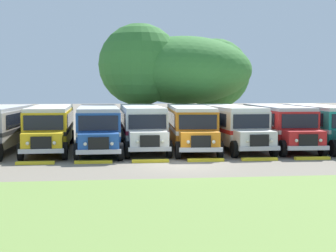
# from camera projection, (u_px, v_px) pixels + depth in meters

# --- Properties ---
(ground_plane) EXTENTS (220.00, 220.00, 0.00)m
(ground_plane) POSITION_uv_depth(u_px,v_px,m) (181.00, 165.00, 25.86)
(ground_plane) COLOR slate
(foreground_grass_strip) EXTENTS (80.00, 10.70, 0.01)m
(foreground_grass_strip) POSITION_uv_depth(u_px,v_px,m) (220.00, 206.00, 16.65)
(foreground_grass_strip) COLOR olive
(foreground_grass_strip) RESTS_ON ground_plane
(parked_bus_slot_0) EXTENTS (3.06, 10.89, 2.82)m
(parked_bus_slot_0) POSITION_uv_depth(u_px,v_px,m) (0.00, 126.00, 31.56)
(parked_bus_slot_0) COLOR #9E9993
(parked_bus_slot_0) RESTS_ON ground_plane
(parked_bus_slot_1) EXTENTS (2.96, 10.87, 2.82)m
(parked_bus_slot_1) POSITION_uv_depth(u_px,v_px,m) (50.00, 126.00, 32.16)
(parked_bus_slot_1) COLOR yellow
(parked_bus_slot_1) RESTS_ON ground_plane
(parked_bus_slot_2) EXTENTS (2.91, 10.87, 2.82)m
(parked_bus_slot_2) POSITION_uv_depth(u_px,v_px,m) (98.00, 126.00, 31.87)
(parked_bus_slot_2) COLOR #23519E
(parked_bus_slot_2) RESTS_ON ground_plane
(parked_bus_slot_3) EXTENTS (2.84, 10.86, 2.82)m
(parked_bus_slot_3) POSITION_uv_depth(u_px,v_px,m) (142.00, 125.00, 33.00)
(parked_bus_slot_3) COLOR silver
(parked_bus_slot_3) RESTS_ON ground_plane
(parked_bus_slot_4) EXTENTS (3.18, 10.91, 2.82)m
(parked_bus_slot_4) POSITION_uv_depth(u_px,v_px,m) (190.00, 125.00, 32.83)
(parked_bus_slot_4) COLOR orange
(parked_bus_slot_4) RESTS_ON ground_plane
(parked_bus_slot_5) EXTENTS (3.13, 10.90, 2.82)m
(parked_bus_slot_5) POSITION_uv_depth(u_px,v_px,m) (230.00, 124.00, 33.31)
(parked_bus_slot_5) COLOR silver
(parked_bus_slot_5) RESTS_ON ground_plane
(parked_bus_slot_6) EXTENTS (2.97, 10.88, 2.82)m
(parked_bus_slot_6) POSITION_uv_depth(u_px,v_px,m) (278.00, 124.00, 33.60)
(parked_bus_slot_6) COLOR red
(parked_bus_slot_6) RESTS_ON ground_plane
(parked_bus_slot_7) EXTENTS (3.00, 10.88, 2.82)m
(parked_bus_slot_7) POSITION_uv_depth(u_px,v_px,m) (321.00, 124.00, 33.73)
(parked_bus_slot_7) COLOR teal
(parked_bus_slot_7) RESTS_ON ground_plane
(curb_wheelstop_1) EXTENTS (2.00, 0.36, 0.15)m
(curb_wheelstop_1) POSITION_uv_depth(u_px,v_px,m) (35.00, 163.00, 25.95)
(curb_wheelstop_1) COLOR yellow
(curb_wheelstop_1) RESTS_ON ground_plane
(curb_wheelstop_2) EXTENTS (2.00, 0.36, 0.15)m
(curb_wheelstop_2) POSITION_uv_depth(u_px,v_px,m) (94.00, 162.00, 26.30)
(curb_wheelstop_2) COLOR yellow
(curb_wheelstop_2) RESTS_ON ground_plane
(curb_wheelstop_3) EXTENTS (2.00, 0.36, 0.15)m
(curb_wheelstop_3) POSITION_uv_depth(u_px,v_px,m) (150.00, 161.00, 26.65)
(curb_wheelstop_3) COLOR yellow
(curb_wheelstop_3) RESTS_ON ground_plane
(curb_wheelstop_4) EXTENTS (2.00, 0.36, 0.15)m
(curb_wheelstop_4) POSITION_uv_depth(u_px,v_px,m) (206.00, 160.00, 27.00)
(curb_wheelstop_4) COLOR yellow
(curb_wheelstop_4) RESTS_ON ground_plane
(curb_wheelstop_5) EXTENTS (2.00, 0.36, 0.15)m
(curb_wheelstop_5) POSITION_uv_depth(u_px,v_px,m) (260.00, 159.00, 27.35)
(curb_wheelstop_5) COLOR yellow
(curb_wheelstop_5) RESTS_ON ground_plane
(curb_wheelstop_6) EXTENTS (2.00, 0.36, 0.15)m
(curb_wheelstop_6) POSITION_uv_depth(u_px,v_px,m) (312.00, 158.00, 27.70)
(curb_wheelstop_6) COLOR yellow
(curb_wheelstop_6) RESTS_ON ground_plane
(broad_shade_tree) EXTENTS (13.23, 12.05, 9.31)m
(broad_shade_tree) POSITION_uv_depth(u_px,v_px,m) (179.00, 70.00, 42.57)
(broad_shade_tree) COLOR brown
(broad_shade_tree) RESTS_ON ground_plane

